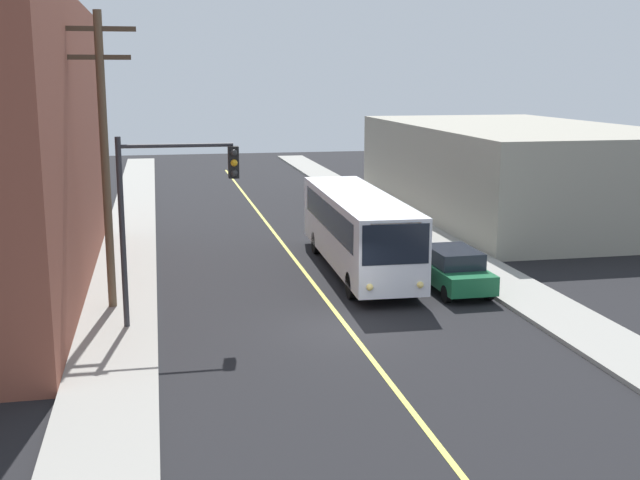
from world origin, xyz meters
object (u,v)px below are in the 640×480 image
Objects in this scene: parked_car_green at (453,269)px; traffic_signal_left_corner at (171,195)px; city_bus at (357,228)px; utility_pole_near at (104,148)px.

traffic_signal_left_corner is (-10.35, -2.51, 3.46)m from parked_car_green.
utility_pole_near is (-9.70, -3.91, 3.78)m from city_bus.
traffic_signal_left_corner reaches higher than parked_car_green.
parked_car_green is at bearing 0.34° from utility_pole_near.
utility_pole_near reaches higher than parked_car_green.
parked_car_green is 13.31m from utility_pole_near.
utility_pole_near is (-12.44, -0.07, 4.76)m from parked_car_green.
traffic_signal_left_corner is at bearing -140.17° from city_bus.
traffic_signal_left_corner reaches higher than city_bus.
parked_car_green is 0.45× the size of utility_pole_near.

